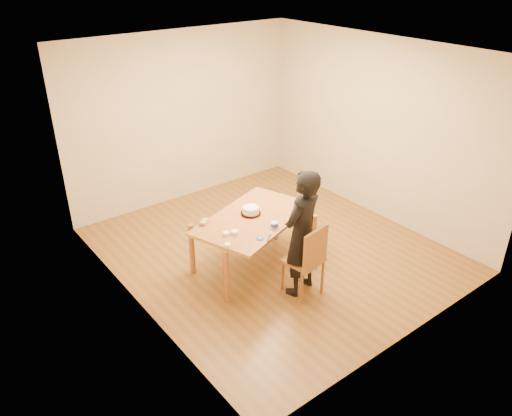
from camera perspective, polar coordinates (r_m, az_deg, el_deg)
room_shell at (r=6.64m, az=0.11°, el=6.41°), size 4.00×4.50×2.70m
dining_table at (r=6.26m, az=-0.28°, el=-1.21°), size 1.76×1.38×0.04m
dining_chair at (r=5.99m, az=5.42°, el=-5.96°), size 0.46×0.46×0.04m
cake_plate at (r=6.32m, az=-0.60°, el=-0.61°), size 0.26×0.26×0.02m
cake at (r=6.30m, az=-0.60°, el=-0.26°), size 0.21×0.21×0.07m
frosting_dome at (r=6.28m, az=-0.60°, el=0.11°), size 0.21×0.21×0.03m
frosting_tub at (r=6.01m, az=2.11°, el=-1.94°), size 0.08×0.08×0.07m
frosting_lid at (r=5.80m, az=0.47°, el=-3.52°), size 0.09×0.09×0.01m
frosting_dollop at (r=5.79m, az=0.47°, el=-3.41°), size 0.04×0.04×0.02m
ramekin_green at (r=5.66m, az=-3.28°, el=-4.26°), size 0.08×0.08×0.04m
ramekin_yellow at (r=5.89m, az=-2.46°, el=-2.79°), size 0.09×0.09×0.04m
ramekin_multi at (r=5.88m, az=-3.43°, el=-2.93°), size 0.08×0.08×0.04m
candy_box_pink at (r=6.14m, az=-5.88°, el=-1.70°), size 0.16×0.13×0.02m
candy_box_green at (r=6.13m, az=-5.94°, el=-1.52°), size 0.16×0.14×0.02m
spatula at (r=5.81m, az=1.50°, el=-3.43°), size 0.14×0.12×0.01m
person at (r=5.83m, az=5.27°, el=-2.93°), size 0.66×0.51×1.59m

